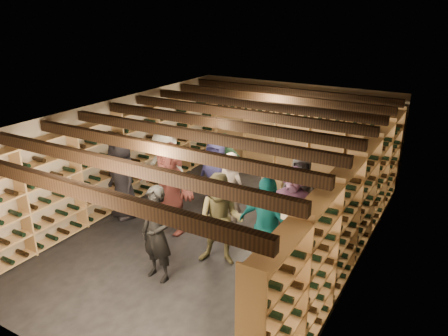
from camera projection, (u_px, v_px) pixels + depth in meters
ground at (220, 230)px, 8.91m from camera, size 8.00×8.00×0.00m
walls at (220, 176)px, 8.49m from camera, size 5.52×8.02×2.40m
ceiling at (219, 116)px, 8.06m from camera, size 5.50×8.00×0.01m
ceiling_joists at (219, 123)px, 8.11m from camera, size 5.40×7.12×0.18m
wine_rack_left at (121, 160)px, 9.74m from camera, size 0.32×7.50×2.15m
wine_rack_right at (351, 212)px, 7.33m from camera, size 0.32×7.50×2.15m
wine_rack_back at (293, 134)px, 11.63m from camera, size 4.70×0.30×2.15m
crate_stack_left at (273, 186)px, 10.18m from camera, size 0.54×0.40×0.68m
crate_stack_right at (287, 205)px, 9.45m from camera, size 0.59×0.50×0.51m
crate_loose at (297, 189)px, 10.70m from camera, size 0.57×0.46×0.17m
person_0 at (122, 176)px, 9.21m from camera, size 1.05×0.88×1.84m
person_1 at (157, 234)px, 7.11m from camera, size 0.65×0.46×1.66m
person_2 at (221, 220)px, 7.53m from camera, size 0.98×0.86×1.69m
person_3 at (296, 247)px, 6.87m from camera, size 0.99×0.58×1.51m
person_4 at (266, 229)px, 7.10m from camera, size 1.14×0.64×1.83m
person_5 at (170, 187)px, 8.64m from camera, size 1.81×0.97×1.86m
person_6 at (216, 176)px, 9.50m from camera, size 0.85×0.60×1.64m
person_7 at (230, 194)px, 8.57m from camera, size 0.67×0.49×1.67m
person_8 at (329, 220)px, 7.73m from camera, size 0.78×0.63×1.51m
person_9 at (164, 171)px, 9.62m from camera, size 1.27×0.92×1.77m
person_10 at (223, 168)px, 9.99m from camera, size 1.04×0.74×1.64m
person_11 at (292, 205)px, 8.23m from camera, size 1.47×0.56×1.56m
person_12 at (299, 193)px, 8.69m from camera, size 0.93×0.78×1.64m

